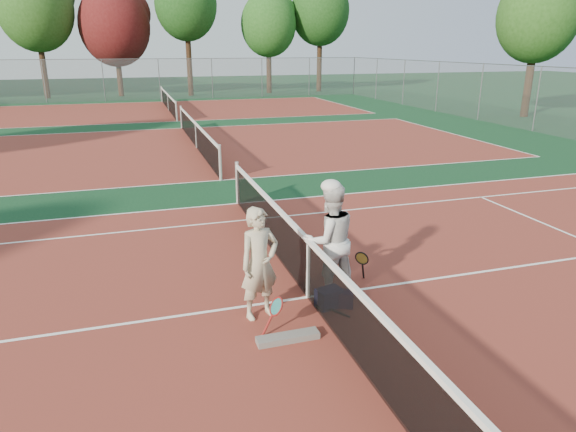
{
  "coord_description": "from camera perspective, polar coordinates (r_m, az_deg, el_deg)",
  "views": [
    {
      "loc": [
        -2.52,
        -7.07,
        3.88
      ],
      "look_at": [
        0.0,
        1.09,
        1.05
      ],
      "focal_mm": 32.0,
      "sensor_mm": 36.0,
      "label": 1
    }
  ],
  "objects": [
    {
      "name": "net_far_a",
      "position": [
        20.99,
        -10.18,
        8.82
      ],
      "size": [
        0.1,
        10.98,
        1.02
      ],
      "primitive_type": null,
      "color": "black",
      "rests_on": "ground"
    },
    {
      "name": "court_main",
      "position": [
        8.45,
        2.22,
        -9.01
      ],
      "size": [
        23.77,
        10.97,
        0.01
      ],
      "primitive_type": "cube",
      "color": "maroon",
      "rests_on": "ground"
    },
    {
      "name": "tree_back_5",
      "position": [
        47.9,
        3.61,
        21.74
      ],
      "size": [
        5.05,
        5.05,
        9.68
      ],
      "color": "#382314",
      "rests_on": "ground"
    },
    {
      "name": "tree_back_1",
      "position": [
        45.37,
        -26.29,
        19.98
      ],
      "size": [
        5.5,
        5.5,
        9.75
      ],
      "color": "#382314",
      "rests_on": "ground"
    },
    {
      "name": "water_bottle",
      "position": [
        8.32,
        6.96,
        -8.44
      ],
      "size": [
        0.09,
        0.09,
        0.3
      ],
      "primitive_type": "cylinder",
      "color": "silver",
      "rests_on": "ground"
    },
    {
      "name": "sports_bag_navy",
      "position": [
        8.12,
        4.59,
        -9.06
      ],
      "size": [
        0.44,
        0.35,
        0.31
      ],
      "primitive_type": "cube",
      "rotation": [
        0.0,
        0.0,
        0.24
      ],
      "color": "black",
      "rests_on": "ground"
    },
    {
      "name": "ground",
      "position": [
        8.45,
        2.22,
        -9.03
      ],
      "size": [
        130.0,
        130.0,
        0.0
      ],
      "primitive_type": "plane",
      "color": "#0D3219",
      "rests_on": "ground"
    },
    {
      "name": "tree_back_3",
      "position": [
        44.34,
        -11.28,
        22.04
      ],
      "size": [
        4.87,
        4.87,
        9.83
      ],
      "color": "#382314",
      "rests_on": "ground"
    },
    {
      "name": "tree_back_4",
      "position": [
        46.1,
        -2.18,
        20.49
      ],
      "size": [
        4.65,
        4.65,
        8.31
      ],
      "color": "#382314",
      "rests_on": "ground"
    },
    {
      "name": "court_far_b",
      "position": [
        34.38,
        -13.13,
        11.4
      ],
      "size": [
        23.77,
        10.97,
        0.01
      ],
      "primitive_type": "cube",
      "color": "maroon",
      "rests_on": "ground"
    },
    {
      "name": "fence_back",
      "position": [
        41.21,
        -14.1,
        14.5
      ],
      "size": [
        32.0,
        0.06,
        3.0
      ],
      "primitive_type": null,
      "color": "slate",
      "rests_on": "ground"
    },
    {
      "name": "racket_black_held",
      "position": [
        8.93,
        8.16,
        -5.61
      ],
      "size": [
        0.37,
        0.37,
        0.57
      ],
      "primitive_type": null,
      "rotation": [
        0.0,
        0.0,
        3.97
      ],
      "color": "black",
      "rests_on": "ground"
    },
    {
      "name": "sports_bag_purple",
      "position": [
        8.17,
        6.17,
        -9.15
      ],
      "size": [
        0.37,
        0.32,
        0.25
      ],
      "primitive_type": "cube",
      "rotation": [
        0.0,
        0.0,
        -0.44
      ],
      "color": "black",
      "rests_on": "ground"
    },
    {
      "name": "net_cover_canvas",
      "position": [
        7.3,
        -0.01,
        -13.37
      ],
      "size": [
        0.89,
        0.21,
        0.09
      ],
      "primitive_type": "cube",
      "rotation": [
        0.0,
        0.0,
        0.01
      ],
      "color": "#625E59",
      "rests_on": "ground"
    },
    {
      "name": "net_far_b",
      "position": [
        34.32,
        -13.19,
        12.24
      ],
      "size": [
        0.1,
        10.98,
        1.02
      ],
      "primitive_type": null,
      "color": "black",
      "rests_on": "ground"
    },
    {
      "name": "racket_spare",
      "position": [
        8.12,
        3.98,
        -10.04
      ],
      "size": [
        0.57,
        0.65,
        0.06
      ],
      "primitive_type": null,
      "rotation": [
        0.0,
        0.0,
        2.18
      ],
      "color": "black",
      "rests_on": "ground"
    },
    {
      "name": "player_a",
      "position": [
        7.55,
        -3.2,
        -5.3
      ],
      "size": [
        0.72,
        0.57,
        1.71
      ],
      "primitive_type": "imported",
      "rotation": [
        0.0,
        0.0,
        0.3
      ],
      "color": "#B9AF90",
      "rests_on": "ground"
    },
    {
      "name": "racket_red",
      "position": [
        7.38,
        -1.31,
        -11.01
      ],
      "size": [
        0.41,
        0.36,
        0.53
      ],
      "primitive_type": null,
      "rotation": [
        0.0,
        0.0,
        0.31
      ],
      "color": "maroon",
      "rests_on": "ground"
    },
    {
      "name": "tree_right_1",
      "position": [
        33.11,
        26.02,
        19.3
      ],
      "size": [
        4.37,
        4.37,
        7.97
      ],
      "color": "#382314",
      "rests_on": "ground"
    },
    {
      "name": "player_b",
      "position": [
        8.23,
        4.65,
        -2.69
      ],
      "size": [
        0.96,
        0.77,
        1.87
      ],
      "primitive_type": "imported",
      "rotation": [
        0.0,
        0.0,
        3.21
      ],
      "color": "silver",
      "rests_on": "ground"
    },
    {
      "name": "net_main",
      "position": [
        8.23,
        2.26,
        -5.87
      ],
      "size": [
        0.1,
        10.98,
        1.02
      ],
      "primitive_type": null,
      "color": "black",
      "rests_on": "ground"
    },
    {
      "name": "tree_back_maroon",
      "position": [
        45.16,
        -18.71,
        19.4
      ],
      "size": [
        5.47,
        5.47,
        8.58
      ],
      "color": "#382314",
      "rests_on": "ground"
    },
    {
      "name": "court_far_a",
      "position": [
        21.08,
        -10.1,
        7.46
      ],
      "size": [
        23.77,
        10.97,
        0.01
      ],
      "primitive_type": "cube",
      "color": "maroon",
      "rests_on": "ground"
    }
  ]
}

